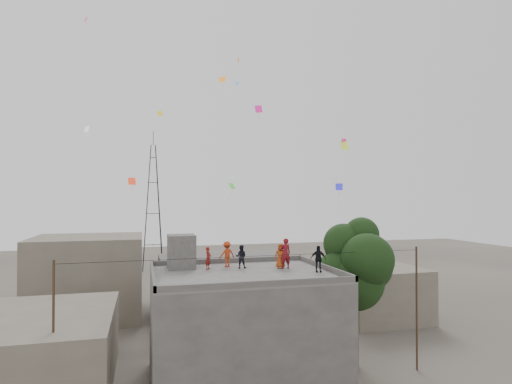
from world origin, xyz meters
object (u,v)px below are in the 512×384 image
(stair_head_box, at_px, (181,251))
(person_dark_adult, at_px, (318,259))
(tree, at_px, (357,266))
(person_red_adult, at_px, (285,253))
(transmission_tower, at_px, (153,207))

(stair_head_box, xyz_separation_m, person_dark_adult, (7.41, -3.40, -0.25))
(tree, bearing_deg, person_dark_adult, -156.19)
(tree, relative_size, person_red_adult, 5.04)
(transmission_tower, height_order, person_red_adult, transmission_tower)
(person_red_adult, bearing_deg, transmission_tower, -82.85)
(transmission_tower, bearing_deg, person_dark_adult, -78.62)
(transmission_tower, height_order, person_dark_adult, transmission_tower)
(person_dark_adult, bearing_deg, person_red_adult, 144.77)
(person_dark_adult, bearing_deg, transmission_tower, 115.12)
(transmission_tower, xyz_separation_m, person_dark_adult, (8.21, -40.80, -2.22))
(tree, height_order, person_dark_adult, tree)
(tree, distance_m, person_dark_adult, 3.53)
(transmission_tower, distance_m, person_red_adult, 39.81)
(stair_head_box, distance_m, person_red_adult, 6.25)
(person_dark_adult, bearing_deg, tree, 37.55)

